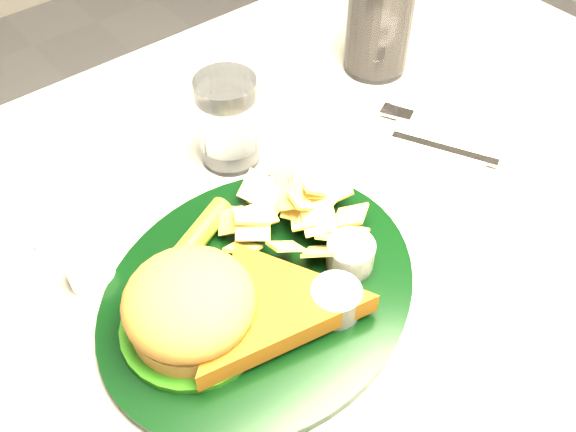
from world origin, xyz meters
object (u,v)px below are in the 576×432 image
cola_glass (380,15)px  dinner_plate (259,270)px  table (293,390)px  water_glass (228,121)px  fork_napkin (438,145)px

cola_glass → dinner_plate: bearing=-150.1°
table → dinner_plate: dinner_plate is taller
dinner_plate → water_glass: water_glass is taller
water_glass → fork_napkin: bearing=-35.5°
table → fork_napkin: size_ratio=7.15×
table → water_glass: 0.45m
dinner_plate → cola_glass: size_ratio=2.14×
dinner_plate → cola_glass: (0.35, 0.20, 0.04)m
water_glass → cola_glass: bearing=5.6°
fork_napkin → water_glass: bearing=117.5°
cola_glass → fork_napkin: 0.19m
table → water_glass: bearing=85.8°
table → fork_napkin: 0.44m
dinner_plate → table: bearing=16.2°
table → water_glass: water_glass is taller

